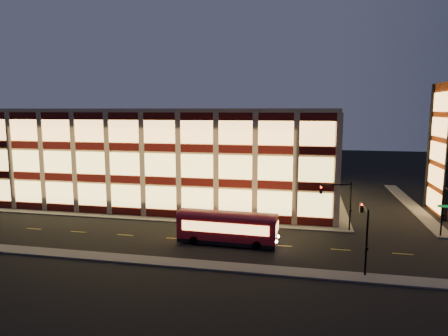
# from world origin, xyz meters

# --- Properties ---
(ground) EXTENTS (200.00, 200.00, 0.00)m
(ground) POSITION_xyz_m (0.00, 0.00, 0.00)
(ground) COLOR black
(ground) RESTS_ON ground
(sidewalk_office_south) EXTENTS (54.00, 2.00, 0.15)m
(sidewalk_office_south) POSITION_xyz_m (-3.00, 1.00, 0.07)
(sidewalk_office_south) COLOR #514F4C
(sidewalk_office_south) RESTS_ON ground
(sidewalk_office_east) EXTENTS (2.00, 30.00, 0.15)m
(sidewalk_office_east) POSITION_xyz_m (23.00, 17.00, 0.07)
(sidewalk_office_east) COLOR #514F4C
(sidewalk_office_east) RESTS_ON ground
(sidewalk_tower_west) EXTENTS (2.00, 30.00, 0.15)m
(sidewalk_tower_west) POSITION_xyz_m (34.00, 17.00, 0.07)
(sidewalk_tower_west) COLOR #514F4C
(sidewalk_tower_west) RESTS_ON ground
(sidewalk_near) EXTENTS (100.00, 2.00, 0.15)m
(sidewalk_near) POSITION_xyz_m (0.00, -13.00, 0.07)
(sidewalk_near) COLOR #514F4C
(sidewalk_near) RESTS_ON ground
(office_building) EXTENTS (50.45, 30.45, 14.50)m
(office_building) POSITION_xyz_m (-2.91, 16.91, 7.25)
(office_building) COLOR tan
(office_building) RESTS_ON ground
(traffic_signal_far) EXTENTS (3.79, 1.87, 6.00)m
(traffic_signal_far) POSITION_xyz_m (22.21, 0.24, 4.11)
(traffic_signal_far) COLOR black
(traffic_signal_far) RESTS_ON ground
(traffic_signal_right) EXTENTS (1.20, 4.37, 6.00)m
(traffic_signal_right) POSITION_xyz_m (33.50, -0.62, 4.10)
(traffic_signal_right) COLOR black
(traffic_signal_right) RESTS_ON ground
(traffic_signal_near) EXTENTS (0.32, 4.45, 6.00)m
(traffic_signal_near) POSITION_xyz_m (23.50, -11.03, 4.13)
(traffic_signal_near) COLOR black
(traffic_signal_near) RESTS_ON ground
(trolley_bus) EXTENTS (10.73, 3.14, 3.60)m
(trolley_bus) POSITION_xyz_m (10.13, -6.49, 2.00)
(trolley_bus) COLOR maroon
(trolley_bus) RESTS_ON ground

